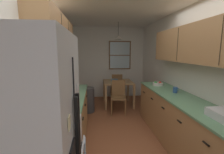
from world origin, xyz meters
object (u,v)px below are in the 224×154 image
object	(u,v)px
dining_chair_far	(117,85)
mug_spare	(175,90)
dining_chair_near	(118,95)
trash_bin	(88,100)
storage_canister	(59,103)
microwave_over_range	(33,50)
dining_table	(118,85)
fruit_bowl	(158,84)
table_serving_bowl	(115,80)

from	to	relation	value
dining_chair_far	mug_spare	distance (m)	2.80
dining_chair_near	mug_spare	bearing A→B (deg)	-55.94
trash_bin	storage_canister	bearing A→B (deg)	-97.82
storage_canister	trash_bin	bearing A→B (deg)	82.18
microwave_over_range	dining_table	world-z (taller)	microwave_over_range
fruit_bowl	trash_bin	bearing A→B (deg)	154.05
dining_table	storage_canister	size ratio (longest dim) A/B	5.35
mug_spare	table_serving_bowl	xyz separation A→B (m)	(-0.92, 2.08, -0.17)
table_serving_bowl	dining_table	bearing A→B (deg)	-38.72
dining_chair_near	storage_canister	distance (m)	2.36
dining_chair_far	fruit_bowl	xyz separation A→B (m)	(0.70, -1.96, 0.44)
storage_canister	table_serving_bowl	bearing A→B (deg)	67.94
trash_bin	table_serving_bowl	bearing A→B (deg)	34.97
dining_chair_far	table_serving_bowl	world-z (taller)	dining_chair_far
microwave_over_range	dining_table	size ratio (longest dim) A/B	0.70
mug_spare	fruit_bowl	xyz separation A→B (m)	(-0.07, 0.70, -0.02)
dining_chair_near	dining_chair_far	world-z (taller)	same
dining_chair_far	storage_canister	distance (m)	3.60
dining_table	dining_chair_near	xyz separation A→B (m)	(-0.08, -0.66, -0.14)
storage_canister	microwave_over_range	bearing A→B (deg)	-102.06
mug_spare	fruit_bowl	bearing A→B (deg)	95.71
dining_chair_far	fruit_bowl	distance (m)	2.13
mug_spare	dining_table	bearing A→B (deg)	112.40
dining_chair_near	trash_bin	distance (m)	0.86
microwave_over_range	trash_bin	bearing A→B (deg)	81.37
dining_chair_far	mug_spare	world-z (taller)	mug_spare
trash_bin	dining_chair_near	bearing A→B (deg)	-11.28
microwave_over_range	storage_canister	distance (m)	0.89
dining_chair_near	trash_bin	bearing A→B (deg)	168.72
table_serving_bowl	storage_canister	bearing A→B (deg)	-112.06
microwave_over_range	fruit_bowl	bearing A→B (deg)	42.08
storage_canister	mug_spare	xyz separation A→B (m)	(2.04, 0.68, -0.03)
microwave_over_range	mug_spare	world-z (taller)	microwave_over_range
dining_table	fruit_bowl	xyz separation A→B (m)	(0.75, -1.30, 0.29)
dining_chair_near	trash_bin	xyz separation A→B (m)	(-0.83, 0.17, -0.15)
storage_canister	mug_spare	distance (m)	2.15
storage_canister	fruit_bowl	world-z (taller)	storage_canister
fruit_bowl	microwave_over_range	bearing A→B (deg)	-137.92
microwave_over_range	trash_bin	world-z (taller)	microwave_over_range
table_serving_bowl	dining_chair_far	bearing A→B (deg)	75.18
microwave_over_range	fruit_bowl	distance (m)	2.90
microwave_over_range	storage_canister	bearing A→B (deg)	77.94
dining_chair_near	table_serving_bowl	xyz separation A→B (m)	(-0.02, 0.74, 0.29)
dining_table	dining_chair_far	bearing A→B (deg)	85.41
trash_bin	fruit_bowl	bearing A→B (deg)	-25.95
trash_bin	table_serving_bowl	world-z (taller)	table_serving_bowl
dining_chair_far	dining_chair_near	bearing A→B (deg)	-95.92
dining_table	storage_canister	distance (m)	2.96
dining_table	mug_spare	bearing A→B (deg)	-67.60
microwave_over_range	fruit_bowl	world-z (taller)	microwave_over_range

